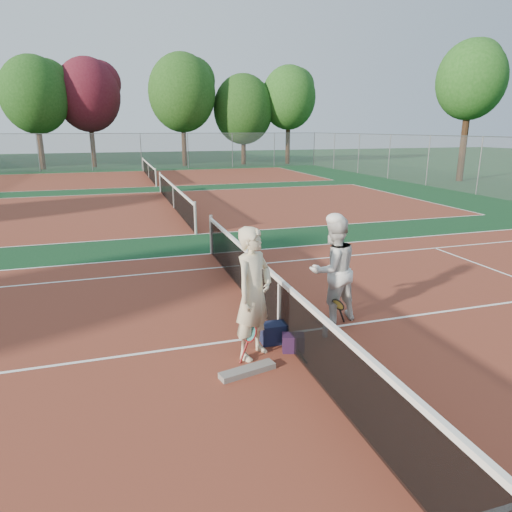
% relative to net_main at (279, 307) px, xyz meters
% --- Properties ---
extents(ground, '(130.00, 130.00, 0.00)m').
position_rel_net_main_xyz_m(ground, '(0.00, 0.00, -0.51)').
color(ground, '#0D3218').
rests_on(ground, ground).
extents(court_main, '(23.77, 10.97, 0.01)m').
position_rel_net_main_xyz_m(court_main, '(0.00, 0.00, -0.51)').
color(court_main, maroon).
rests_on(court_main, ground).
extents(court_far_a, '(23.77, 10.97, 0.01)m').
position_rel_net_main_xyz_m(court_far_a, '(0.00, 13.50, -0.51)').
color(court_far_a, maroon).
rests_on(court_far_a, ground).
extents(court_far_b, '(23.77, 10.97, 0.01)m').
position_rel_net_main_xyz_m(court_far_b, '(0.00, 27.00, -0.51)').
color(court_far_b, maroon).
rests_on(court_far_b, ground).
extents(net_main, '(0.10, 10.98, 1.02)m').
position_rel_net_main_xyz_m(net_main, '(0.00, 0.00, 0.00)').
color(net_main, black).
rests_on(net_main, ground).
extents(net_far_a, '(0.10, 10.98, 1.02)m').
position_rel_net_main_xyz_m(net_far_a, '(0.00, 13.50, 0.00)').
color(net_far_a, black).
rests_on(net_far_a, ground).
extents(net_far_b, '(0.10, 10.98, 1.02)m').
position_rel_net_main_xyz_m(net_far_b, '(0.00, 27.00, 0.00)').
color(net_far_b, black).
rests_on(net_far_b, ground).
extents(fence_back, '(32.00, 0.06, 3.00)m').
position_rel_net_main_xyz_m(fence_back, '(0.00, 34.00, 0.99)').
color(fence_back, slate).
rests_on(fence_back, ground).
extents(player_a, '(0.89, 0.84, 2.04)m').
position_rel_net_main_xyz_m(player_a, '(-0.62, -0.56, 0.51)').
color(player_a, beige).
rests_on(player_a, ground).
extents(player_b, '(1.05, 0.88, 1.93)m').
position_rel_net_main_xyz_m(player_b, '(1.13, 0.31, 0.45)').
color(player_b, silver).
rests_on(player_b, ground).
extents(racket_red, '(0.37, 0.36, 0.55)m').
position_rel_net_main_xyz_m(racket_red, '(-0.71, -0.67, -0.23)').
color(racket_red, maroon).
rests_on(racket_red, ground).
extents(racket_black_held, '(0.43, 0.41, 0.53)m').
position_rel_net_main_xyz_m(racket_black_held, '(1.11, 0.02, -0.25)').
color(racket_black_held, black).
rests_on(racket_black_held, ground).
extents(racket_spare, '(0.29, 0.61, 0.13)m').
position_rel_net_main_xyz_m(racket_spare, '(0.04, -0.60, -0.45)').
color(racket_spare, black).
rests_on(racket_spare, ground).
extents(sports_bag_navy, '(0.43, 0.30, 0.33)m').
position_rel_net_main_xyz_m(sports_bag_navy, '(-0.18, -0.24, -0.34)').
color(sports_bag_navy, black).
rests_on(sports_bag_navy, ground).
extents(sports_bag_purple, '(0.40, 0.33, 0.28)m').
position_rel_net_main_xyz_m(sports_bag_purple, '(0.01, -0.62, -0.37)').
color(sports_bag_purple, '#25102C').
rests_on(sports_bag_purple, ground).
extents(net_cover_canvas, '(0.87, 0.39, 0.09)m').
position_rel_net_main_xyz_m(net_cover_canvas, '(-0.87, -1.07, -0.47)').
color(net_cover_canvas, '#67625D').
rests_on(net_cover_canvas, ground).
extents(water_bottle, '(0.09, 0.09, 0.30)m').
position_rel_net_main_xyz_m(water_bottle, '(0.72, -0.31, -0.36)').
color(water_bottle, silver).
rests_on(water_bottle, ground).
extents(tree_back_1, '(5.49, 5.49, 9.22)m').
position_rel_net_main_xyz_m(tree_back_1, '(-8.10, 36.72, 5.53)').
color(tree_back_1, '#382314').
rests_on(tree_back_1, ground).
extents(tree_back_maroon, '(5.52, 5.52, 9.40)m').
position_rel_net_main_xyz_m(tree_back_maroon, '(-3.96, 38.02, 5.70)').
color(tree_back_maroon, '#382314').
rests_on(tree_back_maroon, ground).
extents(tree_back_3, '(6.03, 6.03, 9.95)m').
position_rel_net_main_xyz_m(tree_back_3, '(4.12, 36.86, 5.96)').
color(tree_back_3, '#382314').
rests_on(tree_back_3, ground).
extents(tree_back_4, '(5.66, 5.66, 8.39)m').
position_rel_net_main_xyz_m(tree_back_4, '(9.94, 37.16, 4.62)').
color(tree_back_4, '#382314').
rests_on(tree_back_4, ground).
extents(tree_back_5, '(5.21, 5.21, 9.24)m').
position_rel_net_main_xyz_m(tree_back_5, '(14.33, 36.61, 5.71)').
color(tree_back_5, '#382314').
rests_on(tree_back_5, ground).
extents(tree_right_1, '(4.30, 4.30, 8.84)m').
position_rel_net_main_xyz_m(tree_right_1, '(19.72, 18.64, 5.81)').
color(tree_right_1, '#382314').
rests_on(tree_right_1, ground).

